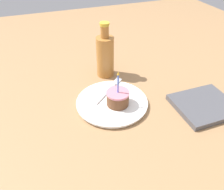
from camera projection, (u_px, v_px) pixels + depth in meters
The scene contains 6 objects.
ground_plane at pixel (114, 108), 0.83m from camera, with size 2.40×2.40×0.04m.
plate at pixel (112, 102), 0.81m from camera, with size 0.27×0.27×0.02m.
cake_slice at pixel (118, 98), 0.78m from camera, with size 0.08×0.08×0.14m.
fork at pixel (110, 89), 0.86m from camera, with size 0.15×0.14×0.00m.
bottle at pixel (105, 55), 0.92m from camera, with size 0.07×0.07×0.24m.
marble_board at pixel (204, 105), 0.80m from camera, with size 0.21×0.18×0.02m.
Camera 1 is at (-0.22, -0.59, 0.53)m, focal length 35.00 mm.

